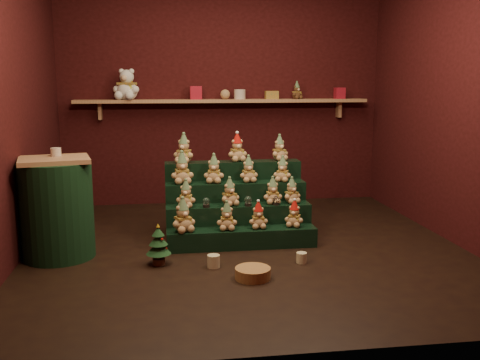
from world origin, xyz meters
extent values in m
plane|color=black|center=(0.00, 0.00, 0.00)|extent=(4.00, 4.00, 0.00)
cube|color=black|center=(0.00, 2.05, 1.40)|extent=(4.00, 0.10, 2.80)
cube|color=black|center=(0.00, -2.05, 1.40)|extent=(4.00, 0.10, 2.80)
cube|color=black|center=(-2.05, 0.00, 1.40)|extent=(0.10, 4.00, 2.80)
cube|color=black|center=(2.05, 0.00, 1.40)|extent=(0.10, 4.00, 2.80)
cube|color=tan|center=(0.00, 1.87, 1.30)|extent=(3.60, 0.26, 0.04)
cube|color=tan|center=(-1.50, 1.94, 1.18)|extent=(0.04, 0.12, 0.20)
cube|color=tan|center=(1.50, 1.94, 1.18)|extent=(0.04, 0.12, 0.20)
cube|color=black|center=(-0.04, 0.02, 0.09)|extent=(1.40, 0.22, 0.18)
cube|color=black|center=(-0.04, 0.24, 0.18)|extent=(1.40, 0.22, 0.36)
cube|color=black|center=(-0.04, 0.46, 0.27)|extent=(1.40, 0.22, 0.54)
cube|color=black|center=(-0.04, 0.68, 0.36)|extent=(1.40, 0.22, 0.72)
cylinder|color=black|center=(-0.36, 0.18, 0.37)|extent=(0.07, 0.07, 0.03)
sphere|color=white|center=(-0.36, 0.18, 0.42)|extent=(0.07, 0.07, 0.07)
cylinder|color=black|center=(0.04, 0.18, 0.37)|extent=(0.07, 0.07, 0.03)
sphere|color=white|center=(0.04, 0.18, 0.42)|extent=(0.07, 0.07, 0.07)
cylinder|color=black|center=(0.31, 0.18, 0.37)|extent=(0.06, 0.06, 0.03)
sphere|color=white|center=(0.31, 0.18, 0.42)|extent=(0.07, 0.07, 0.07)
cube|color=tan|center=(-1.68, -0.02, 0.87)|extent=(0.67, 0.60, 0.04)
cylinder|color=black|center=(-1.68, -0.02, 0.43)|extent=(0.62, 0.62, 0.85)
cylinder|color=beige|center=(-1.68, 0.08, 0.93)|extent=(0.09, 0.09, 0.07)
cylinder|color=#462619|center=(-0.81, -0.35, 0.03)|extent=(0.11, 0.11, 0.05)
cone|color=#13361B|center=(-0.81, -0.35, 0.15)|extent=(0.21, 0.21, 0.11)
cone|color=#13361B|center=(-0.81, -0.35, 0.22)|extent=(0.16, 0.16, 0.10)
cone|color=#13361B|center=(-0.81, -0.35, 0.29)|extent=(0.11, 0.11, 0.07)
cone|color=yellow|center=(-0.81, -0.35, 0.35)|extent=(0.03, 0.03, 0.03)
cylinder|color=beige|center=(-0.36, -0.48, 0.05)|extent=(0.11, 0.11, 0.11)
cylinder|color=beige|center=(0.40, -0.48, 0.05)|extent=(0.09, 0.09, 0.09)
cylinder|color=olive|center=(-0.07, -0.79, 0.04)|extent=(0.37, 0.37, 0.09)
cube|color=#B61C30|center=(-0.34, 1.85, 1.40)|extent=(0.14, 0.14, 0.16)
cylinder|color=beige|center=(0.20, 1.85, 1.38)|extent=(0.14, 0.14, 0.12)
cube|color=#B61C30|center=(1.47, 1.85, 1.39)|extent=(0.12, 0.12, 0.14)
sphere|color=tan|center=(0.02, 1.85, 1.38)|extent=(0.12, 0.12, 0.12)
cube|color=#C66F1B|center=(0.60, 1.85, 1.37)|extent=(0.16, 0.10, 0.10)
camera|label=1|loc=(-0.74, -4.75, 1.53)|focal=40.00mm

